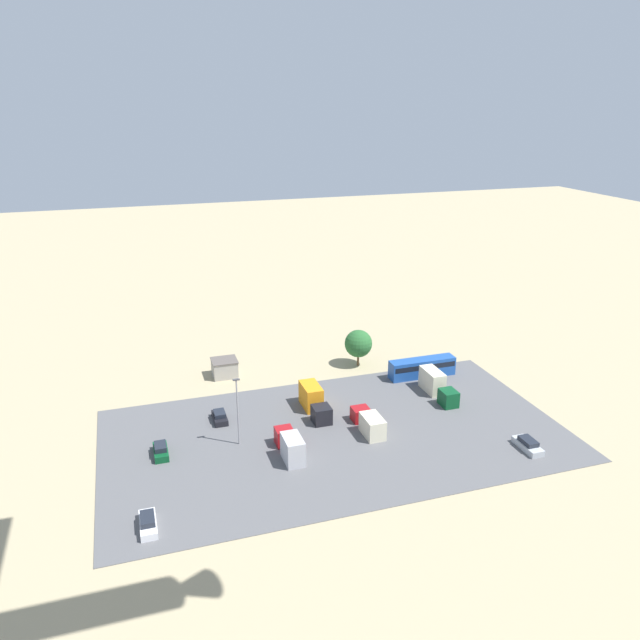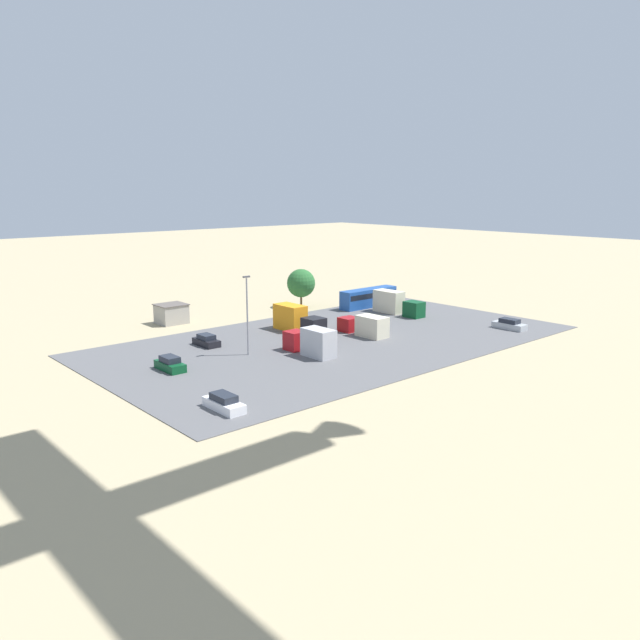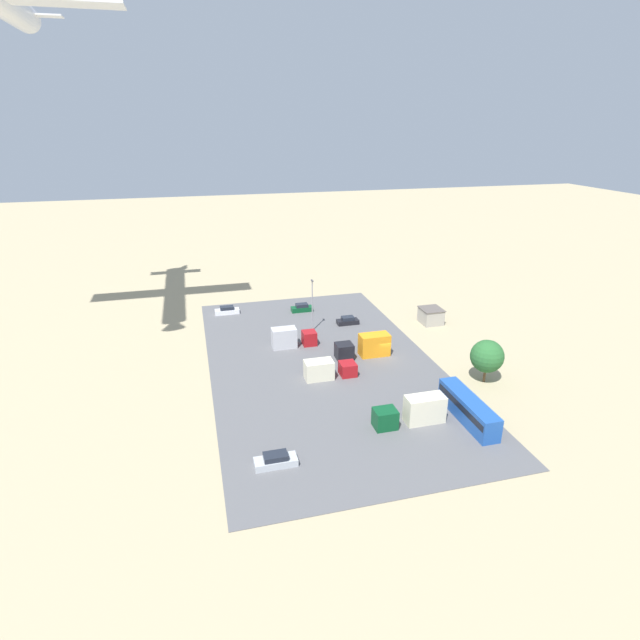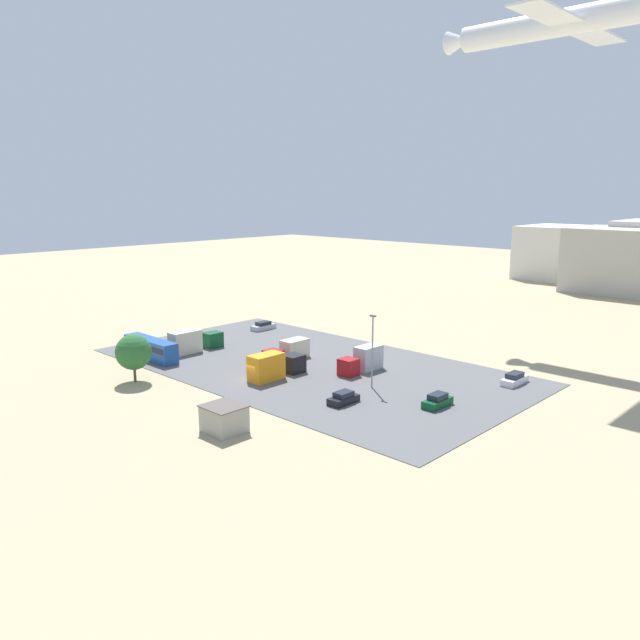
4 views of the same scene
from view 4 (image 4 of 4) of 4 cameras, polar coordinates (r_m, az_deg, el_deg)
ground_plane at (r=84.21m, az=-6.14°, el=-5.65°), size 400.00×400.00×0.00m
parking_lot_surface at (r=91.10m, az=-1.04°, el=-4.20°), size 62.72×34.53×0.08m
shed_building at (r=67.46m, az=-8.76°, el=-8.89°), size 4.21×3.92×2.93m
bus at (r=97.75m, az=-15.21°, el=-2.48°), size 11.27×2.48×3.08m
parked_car_0 at (r=114.67m, az=-5.20°, el=-0.57°), size 1.87×4.73×1.47m
parked_car_1 at (r=86.46m, az=17.36°, el=-5.18°), size 1.77×4.69×1.50m
parked_car_2 at (r=75.24m, az=2.16°, el=-7.18°), size 1.85×4.03×1.47m
parked_car_3 at (r=75.42m, az=10.69°, el=-7.30°), size 1.78×4.21×1.59m
parked_truck_0 at (r=85.09m, az=-4.21°, el=-4.22°), size 2.53×8.80×3.57m
parked_truck_1 at (r=88.30m, az=3.94°, el=-3.68°), size 2.31×7.49×3.38m
parked_truck_2 at (r=100.60m, az=-11.52°, el=-1.93°), size 2.31×9.15×3.52m
parked_truck_3 at (r=94.32m, az=-2.88°, el=-2.82°), size 2.46×7.71×2.82m
tree_near_shed at (r=86.39m, az=-16.69°, el=-2.83°), size 4.77×4.77×6.47m
light_pole_lot_centre at (r=80.07m, az=4.81°, el=-2.60°), size 0.90×0.28×9.56m
horizon_office_block at (r=189.55m, az=24.23°, el=5.44°), size 42.05×21.89×15.11m
airplane at (r=115.72m, az=21.31°, el=24.00°), size 41.36×34.00×9.89m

